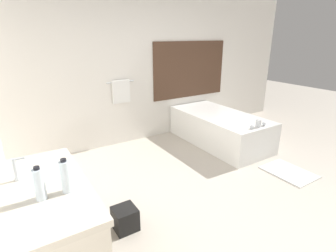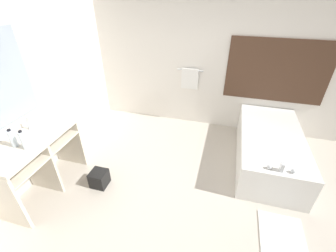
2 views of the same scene
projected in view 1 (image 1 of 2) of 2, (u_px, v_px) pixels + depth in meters
The scene contains 9 objects.
ground_plane at pixel (214, 194), 3.34m from camera, with size 16.00×16.00×0.00m, color beige.
wall_back_with_blinds at pixel (136, 69), 4.69m from camera, with size 7.40×0.13×2.70m.
vanity_counter at pixel (50, 212), 1.99m from camera, with size 0.58×1.24×0.89m.
sink_faucet at pixel (16, 170), 1.93m from camera, with size 0.09×0.04×0.18m.
bathtub at pixel (219, 127), 4.84m from camera, with size 0.94×1.89×0.67m.
water_bottle_1 at pixel (39, 184), 1.70m from camera, with size 0.07×0.07×0.24m.
water_bottle_2 at pixel (66, 176), 1.79m from camera, with size 0.07×0.07×0.25m.
waste_bin at pixel (125, 219), 2.71m from camera, with size 0.23×0.23×0.24m.
bath_mat at pixel (289, 172), 3.85m from camera, with size 0.51×0.69×0.02m.
Camera 1 is at (-2.03, -2.10, 1.92)m, focal length 28.00 mm.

